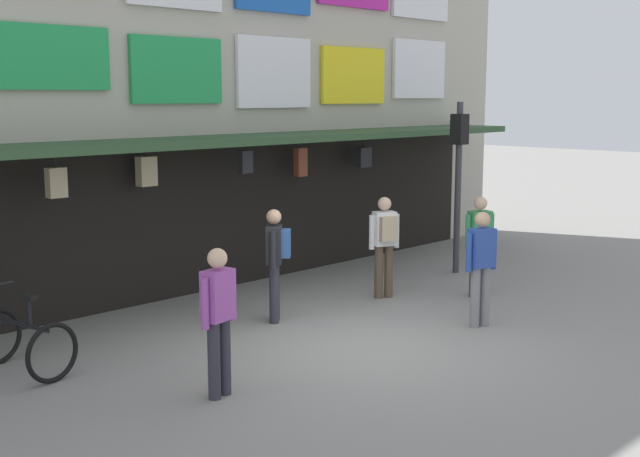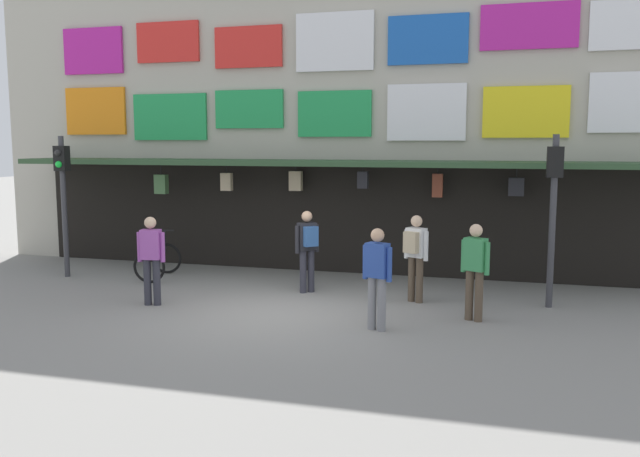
{
  "view_description": "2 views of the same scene",
  "coord_description": "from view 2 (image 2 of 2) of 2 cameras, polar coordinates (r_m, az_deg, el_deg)",
  "views": [
    {
      "loc": [
        -7.9,
        -6.96,
        3.31
      ],
      "look_at": [
        0.18,
        0.93,
        1.47
      ],
      "focal_mm": 45.79,
      "sensor_mm": 36.0,
      "label": 1
    },
    {
      "loc": [
        3.9,
        -11.0,
        3.04
      ],
      "look_at": [
        0.45,
        1.16,
        1.41
      ],
      "focal_mm": 37.13,
      "sensor_mm": 36.0,
      "label": 2
    }
  ],
  "objects": [
    {
      "name": "ground_plane",
      "position": [
        12.06,
        -3.58,
        -7.25
      ],
      "size": [
        80.0,
        80.0,
        0.0
      ],
      "primitive_type": "plane",
      "color": "gray"
    },
    {
      "name": "shopfront",
      "position": [
        16.07,
        1.82,
        10.65
      ],
      "size": [
        18.0,
        2.6,
        8.0
      ],
      "color": "#B2AD9E",
      "rests_on": "ground"
    },
    {
      "name": "traffic_light_near",
      "position": [
        16.02,
        -21.29,
        3.65
      ],
      "size": [
        0.3,
        0.33,
        3.2
      ],
      "color": "#38383D",
      "rests_on": "ground"
    },
    {
      "name": "traffic_light_far",
      "position": [
        12.83,
        19.5,
        2.92
      ],
      "size": [
        0.29,
        0.33,
        3.2
      ],
      "color": "#38383D",
      "rests_on": "ground"
    },
    {
      "name": "bicycle_parked",
      "position": [
        15.41,
        -13.76,
        -2.73
      ],
      "size": [
        0.9,
        1.26,
        1.05
      ],
      "color": "black",
      "rests_on": "ground"
    },
    {
      "name": "pedestrian_in_blue",
      "position": [
        10.78,
        4.94,
        -3.85
      ],
      "size": [
        0.51,
        0.32,
        1.68
      ],
      "color": "gray",
      "rests_on": "ground"
    },
    {
      "name": "pedestrian_in_white",
      "position": [
        12.74,
        8.21,
        -2.0
      ],
      "size": [
        0.48,
        0.46,
        1.68
      ],
      "color": "brown",
      "rests_on": "ground"
    },
    {
      "name": "pedestrian_in_red",
      "position": [
        11.61,
        13.21,
        -3.21
      ],
      "size": [
        0.49,
        0.35,
        1.68
      ],
      "color": "brown",
      "rests_on": "ground"
    },
    {
      "name": "pedestrian_in_green",
      "position": [
        13.43,
        -1.08,
        -1.44
      ],
      "size": [
        0.47,
        0.47,
        1.68
      ],
      "color": "#2D2D38",
      "rests_on": "ground"
    },
    {
      "name": "pedestrian_in_black",
      "position": [
        12.79,
        -14.34,
        -2.28
      ],
      "size": [
        0.52,
        0.29,
        1.68
      ],
      "color": "#2D2D38",
      "rests_on": "ground"
    }
  ]
}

